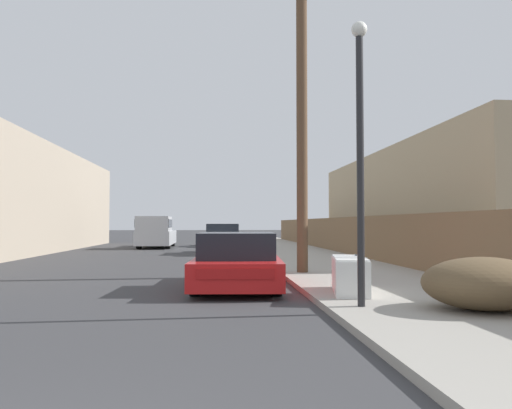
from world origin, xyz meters
name	(u,v)px	position (x,y,z in m)	size (l,w,h in m)	color
sidewalk_curb	(291,251)	(5.30, 23.50, 0.06)	(4.20, 63.00, 0.12)	#9E998E
discarded_fridge	(350,275)	(4.01, 7.55, 0.46)	(0.92, 1.78, 0.71)	white
parked_sports_car_red	(237,263)	(1.90, 9.26, 0.57)	(2.13, 4.23, 1.25)	red
car_parked_mid	(223,240)	(1.82, 22.30, 0.67)	(1.96, 4.39, 1.44)	silver
car_parked_far	(220,237)	(1.71, 30.17, 0.59)	(1.70, 4.34, 1.25)	gray
pickup_truck	(156,232)	(-2.10, 28.21, 0.93)	(1.99, 5.68, 1.87)	silver
utility_pole	(302,105)	(3.81, 11.65, 4.76)	(1.80, 0.30, 9.05)	brown
street_lamp	(360,139)	(3.76, 5.95, 2.83)	(0.26, 0.26, 4.66)	#232326
brush_pile	(484,283)	(5.57, 5.48, 0.53)	(1.92, 1.67, 0.82)	brown
wooden_fence	(343,235)	(7.25, 20.37, 0.93)	(0.08, 42.20, 1.62)	brown
building_right_house	(436,203)	(12.33, 21.86, 2.49)	(6.00, 20.70, 4.99)	tan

